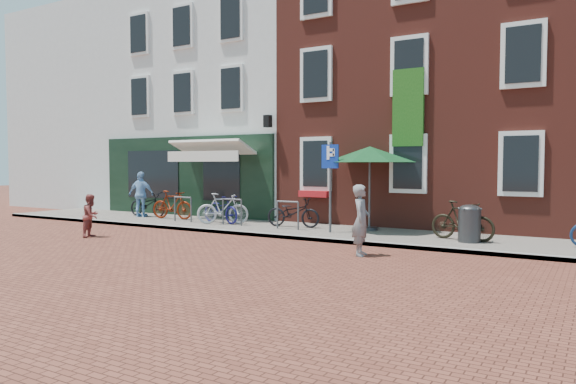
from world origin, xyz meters
The scene contains 17 objects.
ground centered at (0.00, 0.00, 0.00)m, with size 80.00×80.00×0.00m, color brown.
sidewalk centered at (1.00, 1.50, 0.05)m, with size 24.00×3.00×0.10m, color slate.
building_stucco centered at (-5.00, 7.00, 4.50)m, with size 8.00×8.00×9.00m, color silver.
building_brick_mid centered at (2.00, 7.00, 5.00)m, with size 6.00×8.00×10.00m, color maroon.
filler_left centered at (-12.50, 7.00, 4.50)m, with size 7.00×8.00×9.00m, color silver.
litter_bin centered at (5.60, 1.24, 0.60)m, with size 0.53×0.53×0.97m.
parking_sign centered at (1.87, 1.19, 1.79)m, with size 0.50×0.07×2.50m.
parasol centered at (2.60, 2.24, 2.35)m, with size 2.70×2.70×2.49m.
woman centered at (3.85, -1.34, 0.77)m, with size 0.56×0.37×1.55m, color slate.
boy centered at (-3.66, -2.31, 0.58)m, with size 0.57×0.44×1.17m, color brown.
cafe_person centered at (-5.87, 1.66, 0.91)m, with size 0.95×0.40×1.62m, color #85B5E3.
bicycle_0 centered at (-5.78, 1.88, 0.54)m, with size 0.58×1.68×0.88m, color black.
bicycle_1 centered at (-4.36, 1.63, 0.59)m, with size 0.46×1.63×0.98m, color #5B1504.
bicycle_2 centered at (-2.19, 1.52, 0.54)m, with size 0.58×1.68×0.88m, color #181456.
bicycle_3 centered at (-1.92, 1.28, 0.59)m, with size 0.46×1.63×0.98m, color #B1B0B3.
bicycle_4 centered at (0.37, 1.74, 0.54)m, with size 0.58×1.68×0.88m, color black.
bicycle_5 centered at (5.38, 1.45, 0.59)m, with size 0.46×1.63×0.98m, color black.
Camera 1 is at (8.33, -12.03, 1.99)m, focal length 33.23 mm.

